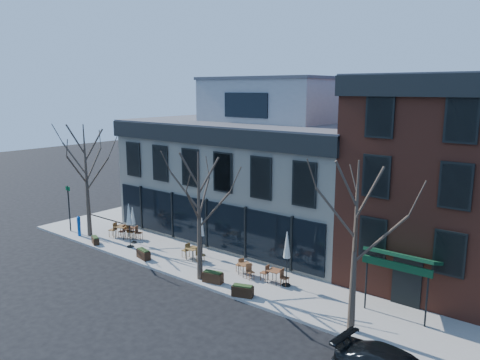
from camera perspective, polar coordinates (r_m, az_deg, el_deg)
The scene contains 23 objects.
ground at distance 31.11m, azimuth -3.92°, elevation -8.59°, with size 120.00×120.00×0.00m, color black.
sidewalk_front at distance 27.56m, azimuth -1.94°, elevation -11.06°, with size 33.50×4.70×0.15m, color gray.
sidewalk_side at distance 42.83m, azimuth -9.58°, elevation -3.10°, with size 4.50×12.00×0.15m, color gray.
corner_building at distance 33.63m, azimuth 1.92°, elevation 1.26°, with size 18.39×10.39×11.10m.
red_brick_building at distance 27.76m, azimuth 23.68°, elevation 0.13°, with size 8.20×11.78×11.18m.
tree_corner at distance 34.35m, azimuth -18.20°, elevation 0.11°, with size 3.93×3.98×7.92m.
tree_mid at distance 25.28m, azimuth -5.01°, elevation -4.25°, with size 3.50×3.55×7.04m.
tree_right at distance 20.31m, azimuth 13.84°, elevation -7.74°, with size 3.72×3.77×7.48m.
sign_pole at distance 36.32m, azimuth -20.13°, elevation -2.95°, with size 0.50×0.10×3.40m.
call_box at distance 35.24m, azimuth -19.05°, elevation -5.22°, with size 0.30×0.29×1.48m.
cafe_set_0 at distance 33.97m, azimuth -14.22°, elevation -5.98°, with size 2.04×1.14×1.05m.
cafe_set_1 at distance 33.70m, azimuth -13.22°, elevation -6.17°, with size 1.80×1.13×0.94m.
cafe_set_3 at distance 29.06m, azimuth -5.77°, elevation -8.76°, with size 1.76×0.73×0.92m.
cafe_set_4 at distance 26.63m, azimuth 0.61°, elevation -10.68°, with size 1.64×0.98×0.85m.
cafe_set_5 at distance 25.72m, azimuth 4.22°, elevation -11.46°, with size 1.72×0.72×0.90m.
umbrella_0 at distance 32.38m, azimuth -12.94°, elevation -4.50°, with size 0.40×0.40×2.50m.
umbrella_1 at distance 31.51m, azimuth -13.38°, elevation -4.36°, with size 0.47×0.47×2.95m.
umbrella_2 at distance 29.32m, azimuth -4.66°, elevation -5.97°, with size 0.39×0.39×2.45m.
umbrella_4 at distance 24.86m, azimuth 5.74°, elevation -8.24°, with size 0.48×0.48×2.99m.
planter_0 at distance 33.28m, azimuth -17.22°, elevation -7.02°, with size 0.97×0.69×0.51m.
planter_1 at distance 29.75m, azimuth -11.69°, elevation -8.82°, with size 1.13×0.63×0.60m.
planter_2 at distance 25.83m, azimuth -3.32°, elevation -11.71°, with size 1.19×0.70×0.62m.
planter_3 at distance 24.20m, azimuth 0.32°, elevation -13.35°, with size 1.17×0.78×0.61m.
Camera 1 is at (19.94, -21.46, 10.47)m, focal length 35.00 mm.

